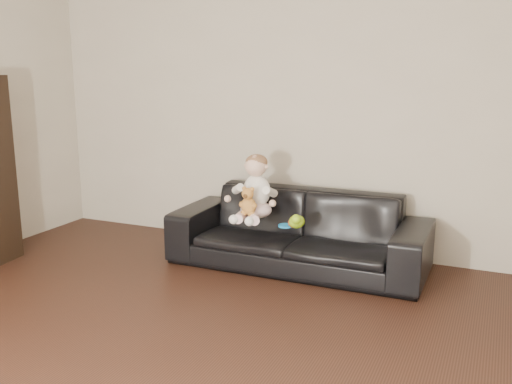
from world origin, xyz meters
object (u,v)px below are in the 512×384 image
at_px(toy_green, 297,222).
at_px(toy_rattle, 293,223).
at_px(toy_blue_disc, 285,226).
at_px(teddy_bear, 248,202).
at_px(sofa, 298,230).
at_px(baby, 255,191).

height_order(toy_green, toy_rattle, toy_green).
distance_m(toy_green, toy_blue_disc, 0.11).
bearing_deg(toy_green, teddy_bear, -176.70).
bearing_deg(toy_green, sofa, 106.81).
distance_m(sofa, toy_green, 0.30).
height_order(teddy_bear, toy_blue_disc, teddy_bear).
height_order(toy_rattle, toy_blue_disc, toy_rattle).
height_order(toy_green, toy_blue_disc, toy_green).
bearing_deg(toy_rattle, sofa, 99.73).
bearing_deg(toy_blue_disc, baby, 156.31).
relative_size(toy_rattle, toy_blue_disc, 0.69).
xyz_separation_m(teddy_bear, toy_blue_disc, (0.31, 0.02, -0.17)).
bearing_deg(toy_rattle, teddy_bear, -176.38).
distance_m(baby, toy_green, 0.47).
distance_m(sofa, teddy_bear, 0.51).
distance_m(sofa, toy_rattle, 0.29).
xyz_separation_m(baby, toy_green, (0.42, -0.14, -0.18)).
bearing_deg(toy_rattle, toy_blue_disc, -178.58).
relative_size(sofa, toy_green, 14.24).
height_order(baby, toy_green, baby).
height_order(sofa, toy_green, sofa).
distance_m(baby, toy_rattle, 0.45).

